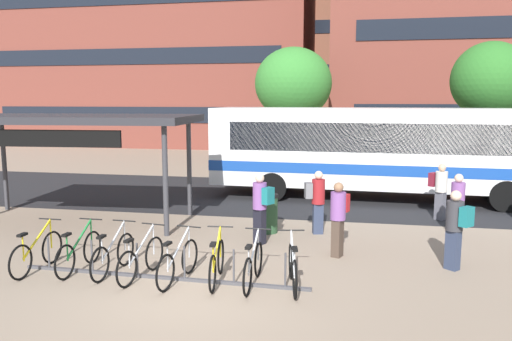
{
  "coord_description": "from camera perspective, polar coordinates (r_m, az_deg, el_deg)",
  "views": [
    {
      "loc": [
        2.8,
        -8.41,
        3.52
      ],
      "look_at": [
        0.35,
        4.46,
        1.63
      ],
      "focal_mm": 34.96,
      "sensor_mm": 36.0,
      "label": 1
    }
  ],
  "objects": [
    {
      "name": "parked_bicycle_yellow_0",
      "position": [
        11.3,
        -23.77,
        -8.63
      ],
      "size": [
        0.52,
        1.72,
        0.99
      ],
      "rotation": [
        0.0,
        0.0,
        1.55
      ],
      "color": "black",
      "rests_on": "ground"
    },
    {
      "name": "bus_lane_asphalt",
      "position": [
        18.38,
        1.81,
        -2.83
      ],
      "size": [
        80.0,
        7.2,
        0.01
      ],
      "primitive_type": "cube",
      "color": "#232326",
      "rests_on": "ground"
    },
    {
      "name": "city_bus",
      "position": [
        17.95,
        14.62,
        2.36
      ],
      "size": [
        12.12,
        3.08,
        3.2
      ],
      "rotation": [
        0.0,
        0.0,
        -0.04
      ],
      "color": "white",
      "rests_on": "ground"
    },
    {
      "name": "commuter_red_pack_5",
      "position": [
        11.31,
        9.43,
        -4.92
      ],
      "size": [
        0.48,
        0.6,
        1.7
      ],
      "rotation": [
        0.0,
        0.0,
        4.33
      ],
      "color": "#47382D",
      "rests_on": "ground"
    },
    {
      "name": "transit_shelter",
      "position": [
        15.01,
        -20.21,
        5.24
      ],
      "size": [
        7.01,
        3.59,
        3.06
      ],
      "rotation": [
        0.0,
        0.0,
        0.06
      ],
      "color": "#38383D",
      "rests_on": "ground"
    },
    {
      "name": "parked_bicycle_silver_4",
      "position": [
        9.9,
        -8.9,
        -10.38
      ],
      "size": [
        0.52,
        1.72,
        0.99
      ],
      "rotation": [
        0.0,
        0.0,
        1.44
      ],
      "color": "black",
      "rests_on": "ground"
    },
    {
      "name": "commuter_navy_pack_0",
      "position": [
        13.73,
        22.06,
        -3.21
      ],
      "size": [
        0.4,
        0.57,
        1.64
      ],
      "rotation": [
        0.0,
        0.0,
        4.53
      ],
      "color": "#565660",
      "rests_on": "ground"
    },
    {
      "name": "commuter_grey_pack_4",
      "position": [
        13.12,
        6.98,
        -3.13
      ],
      "size": [
        0.58,
        0.43,
        1.67
      ],
      "rotation": [
        0.0,
        0.0,
        0.26
      ],
      "color": "#2D3851",
      "rests_on": "ground"
    },
    {
      "name": "bike_rack",
      "position": [
        10.2,
        -10.82,
        -11.6
      ],
      "size": [
        5.96,
        0.26,
        0.7
      ],
      "rotation": [
        0.0,
        0.0,
        -0.03
      ],
      "color": "#47474C",
      "rests_on": "ground"
    },
    {
      "name": "parked_bicycle_yellow_5",
      "position": [
        9.79,
        -4.51,
        -10.52
      ],
      "size": [
        0.52,
        1.72,
        0.99
      ],
      "rotation": [
        0.0,
        0.0,
        1.68
      ],
      "color": "black",
      "rests_on": "ground"
    },
    {
      "name": "parked_bicycle_silver_6",
      "position": [
        9.6,
        -0.32,
        -10.87
      ],
      "size": [
        0.52,
        1.72,
        0.99
      ],
      "rotation": [
        0.0,
        0.0,
        1.56
      ],
      "color": "black",
      "rests_on": "ground"
    },
    {
      "name": "street_tree_0",
      "position": [
        26.04,
        4.28,
        9.88
      ],
      "size": [
        3.95,
        3.95,
        6.15
      ],
      "color": "brown",
      "rests_on": "ground"
    },
    {
      "name": "commuter_teal_pack_2",
      "position": [
        12.08,
        0.55,
        -3.83
      ],
      "size": [
        0.61,
        0.53,
        1.74
      ],
      "rotation": [
        0.0,
        0.0,
        2.63
      ],
      "color": "black",
      "rests_on": "ground"
    },
    {
      "name": "trash_bin",
      "position": [
        13.25,
        1.36,
        -4.9
      ],
      "size": [
        0.55,
        0.55,
        1.03
      ],
      "color": "#284C2D",
      "rests_on": "ground"
    },
    {
      "name": "parked_bicycle_silver_7",
      "position": [
        9.52,
        4.23,
        -11.07
      ],
      "size": [
        0.53,
        1.7,
        0.99
      ],
      "rotation": [
        0.0,
        0.0,
        1.76
      ],
      "color": "black",
      "rests_on": "ground"
    },
    {
      "name": "parked_bicycle_silver_2",
      "position": [
        10.63,
        -16.03,
        -9.29
      ],
      "size": [
        0.52,
        1.72,
        0.99
      ],
      "rotation": [
        0.0,
        0.0,
        1.52
      ],
      "color": "black",
      "rests_on": "ground"
    },
    {
      "name": "building_centre_block",
      "position": [
        50.18,
        12.3,
        12.37
      ],
      "size": [
        17.81,
        13.42,
        14.64
      ],
      "color": "brown",
      "rests_on": "ground"
    },
    {
      "name": "parked_bicycle_green_1",
      "position": [
        10.99,
        -19.57,
        -8.87
      ],
      "size": [
        0.52,
        1.72,
        0.99
      ],
      "rotation": [
        0.0,
        0.0,
        1.55
      ],
      "color": "black",
      "rests_on": "ground"
    },
    {
      "name": "commuter_maroon_pack_1",
      "position": [
        15.48,
        20.3,
        -1.85
      ],
      "size": [
        0.6,
        0.57,
        1.66
      ],
      "rotation": [
        0.0,
        0.0,
        5.58
      ],
      "color": "#565660",
      "rests_on": "ground"
    },
    {
      "name": "building_left_wing",
      "position": [
        43.0,
        -10.29,
        16.82
      ],
      "size": [
        23.75,
        13.32,
        20.11
      ],
      "color": "brown",
      "rests_on": "ground"
    },
    {
      "name": "street_tree_1",
      "position": [
        23.66,
        25.21,
        9.31
      ],
      "size": [
        3.23,
        3.23,
        5.93
      ],
      "color": "brown",
      "rests_on": "ground"
    },
    {
      "name": "commuter_teal_pack_3",
      "position": [
        11.07,
        21.9,
        -5.78
      ],
      "size": [
        0.59,
        0.58,
        1.67
      ],
      "rotation": [
        0.0,
        0.0,
        2.38
      ],
      "color": "#2D3851",
      "rests_on": "ground"
    },
    {
      "name": "ground",
      "position": [
        9.54,
        -7.3,
        -13.53
      ],
      "size": [
        200.0,
        200.0,
        0.0
      ],
      "primitive_type": "plane",
      "color": "gray"
    },
    {
      "name": "parked_bicycle_silver_3",
      "position": [
        10.23,
        -13.01,
        -9.88
      ],
      "size": [
        0.52,
        1.71,
        0.99
      ],
      "rotation": [
        0.0,
        0.0,
        1.43
      ],
      "color": "black",
      "rests_on": "ground"
    }
  ]
}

